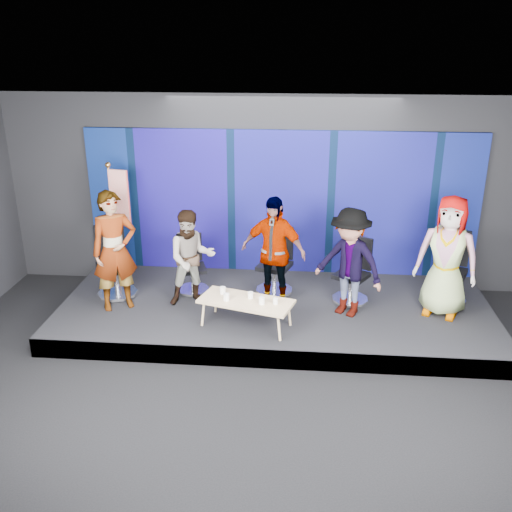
% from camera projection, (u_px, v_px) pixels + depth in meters
% --- Properties ---
extents(ground, '(10.00, 10.00, 0.00)m').
position_uv_depth(ground, '(264.00, 412.00, 7.16)').
color(ground, black).
rests_on(ground, ground).
extents(room_walls, '(10.02, 8.02, 3.51)m').
position_uv_depth(room_walls, '(265.00, 229.00, 6.27)').
color(room_walls, black).
rests_on(room_walls, ground).
extents(riser, '(7.00, 3.00, 0.30)m').
position_uv_depth(riser, '(275.00, 312.00, 9.42)').
color(riser, black).
rests_on(riser, ground).
extents(backdrop, '(7.00, 0.08, 2.60)m').
position_uv_depth(backdrop, '(281.00, 203.00, 10.24)').
color(backdrop, '#061F4C').
rests_on(backdrop, riser).
extents(chair_a, '(0.92, 0.92, 1.19)m').
position_uv_depth(chair_a, '(115.00, 273.00, 9.58)').
color(chair_a, silver).
rests_on(chair_a, riser).
extents(panelist_a, '(0.84, 0.75, 1.93)m').
position_uv_depth(panelist_a, '(115.00, 251.00, 8.92)').
color(panelist_a, black).
rests_on(panelist_a, riser).
extents(chair_b, '(0.69, 0.69, 0.98)m').
position_uv_depth(chair_b, '(192.00, 273.00, 9.75)').
color(chair_b, silver).
rests_on(chair_b, riser).
extents(panelist_b, '(0.92, 0.81, 1.58)m').
position_uv_depth(panelist_b, '(191.00, 258.00, 9.11)').
color(panelist_b, black).
rests_on(panelist_b, riser).
extents(chair_c, '(0.80, 0.80, 1.13)m').
position_uv_depth(chair_c, '(276.00, 271.00, 9.69)').
color(chair_c, silver).
rests_on(chair_c, riser).
extents(panelist_c, '(1.15, 0.75, 1.82)m').
position_uv_depth(panelist_c, '(273.00, 252.00, 9.03)').
color(panelist_c, black).
rests_on(panelist_c, riser).
extents(chair_d, '(0.83, 0.83, 1.07)m').
position_uv_depth(chair_d, '(353.00, 281.00, 9.36)').
color(chair_d, silver).
rests_on(chair_d, riser).
extents(panelist_d, '(1.29, 1.13, 1.73)m').
position_uv_depth(panelist_d, '(349.00, 263.00, 8.73)').
color(panelist_d, black).
rests_on(panelist_d, riser).
extents(chair_e, '(0.87, 0.87, 1.18)m').
position_uv_depth(chair_e, '(448.00, 279.00, 9.35)').
color(chair_e, silver).
rests_on(chair_e, riser).
extents(panelist_e, '(1.10, 0.92, 1.92)m').
position_uv_depth(panelist_e, '(447.00, 257.00, 8.71)').
color(panelist_e, black).
rests_on(panelist_e, riser).
extents(coffee_table, '(1.50, 0.96, 0.43)m').
position_uv_depth(coffee_table, '(246.00, 302.00, 8.52)').
color(coffee_table, tan).
rests_on(coffee_table, riser).
extents(mug_a, '(0.09, 0.09, 0.11)m').
position_uv_depth(mug_a, '(223.00, 290.00, 8.70)').
color(mug_a, white).
rests_on(mug_a, coffee_table).
extents(mug_b, '(0.09, 0.09, 0.11)m').
position_uv_depth(mug_b, '(226.00, 297.00, 8.48)').
color(mug_b, white).
rests_on(mug_b, coffee_table).
extents(mug_c, '(0.08, 0.08, 0.09)m').
position_uv_depth(mug_c, '(251.00, 295.00, 8.56)').
color(mug_c, white).
rests_on(mug_c, coffee_table).
extents(mug_d, '(0.09, 0.09, 0.10)m').
position_uv_depth(mug_d, '(262.00, 301.00, 8.37)').
color(mug_d, white).
rests_on(mug_d, coffee_table).
extents(mug_e, '(0.07, 0.07, 0.09)m').
position_uv_depth(mug_e, '(275.00, 301.00, 8.37)').
color(mug_e, white).
rests_on(mug_e, coffee_table).
extents(flag_stand, '(0.48, 0.29, 2.15)m').
position_uv_depth(flag_stand, '(118.00, 221.00, 9.80)').
color(flag_stand, black).
rests_on(flag_stand, riser).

